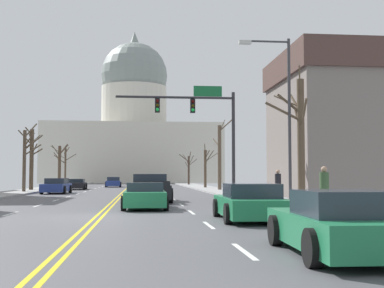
# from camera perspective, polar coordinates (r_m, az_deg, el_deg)

# --- Properties ---
(ground) EXTENTS (20.00, 180.00, 0.20)m
(ground) POSITION_cam_1_polar(r_m,az_deg,el_deg) (18.51, -10.42, -7.99)
(ground) COLOR #4D4D52
(signal_gantry) EXTENTS (7.91, 0.41, 7.28)m
(signal_gantry) POSITION_cam_1_polar(r_m,az_deg,el_deg) (33.76, 1.06, 3.00)
(signal_gantry) COLOR #28282D
(signal_gantry) RESTS_ON ground
(street_lamp_right) EXTENTS (2.39, 0.24, 7.60)m
(street_lamp_right) POSITION_cam_1_polar(r_m,az_deg,el_deg) (23.56, 10.09, 4.33)
(street_lamp_right) COLOR #333338
(street_lamp_right) RESTS_ON ground
(capitol_building) EXTENTS (33.30, 22.23, 30.68)m
(capitol_building) POSITION_cam_1_polar(r_m,az_deg,el_deg) (102.92, -6.53, 1.20)
(capitol_building) COLOR beige
(capitol_building) RESTS_ON ground
(pickup_truck_near_00) EXTENTS (2.38, 5.62, 1.55)m
(pickup_truck_near_00) POSITION_cam_1_polar(r_m,az_deg,el_deg) (28.84, -4.75, -5.05)
(pickup_truck_near_00) COLOR black
(pickup_truck_near_00) RESTS_ON ground
(sedan_near_01) EXTENTS (2.01, 4.35, 1.16)m
(sedan_near_01) POSITION_cam_1_polar(r_m,az_deg,el_deg) (22.70, -5.29, -5.86)
(sedan_near_01) COLOR #1E7247
(sedan_near_01) RESTS_ON ground
(sedan_near_02) EXTENTS (2.17, 4.69, 1.21)m
(sedan_near_02) POSITION_cam_1_polar(r_m,az_deg,el_deg) (17.01, 6.52, -6.60)
(sedan_near_02) COLOR #1E7247
(sedan_near_02) RESTS_ON ground
(sedan_near_03) EXTENTS (2.13, 4.28, 1.21)m
(sedan_near_03) POSITION_cam_1_polar(r_m,az_deg,el_deg) (9.97, 16.28, -8.70)
(sedan_near_03) COLOR #1E7247
(sedan_near_03) RESTS_ON ground
(sedan_oncoming_00) EXTENTS (2.06, 4.65, 1.23)m
(sedan_oncoming_00) POSITION_cam_1_polar(r_m,az_deg,el_deg) (42.71, -14.95, -4.59)
(sedan_oncoming_00) COLOR navy
(sedan_oncoming_00) RESTS_ON ground
(sedan_oncoming_01) EXTENTS (2.11, 4.71, 1.09)m
(sedan_oncoming_01) POSITION_cam_1_polar(r_m,az_deg,el_deg) (53.81, -12.82, -4.43)
(sedan_oncoming_01) COLOR black
(sedan_oncoming_01) RESTS_ON ground
(sedan_oncoming_02) EXTENTS (2.03, 4.73, 1.25)m
(sedan_oncoming_02) POSITION_cam_1_polar(r_m,az_deg,el_deg) (64.27, -8.80, -4.27)
(sedan_oncoming_02) COLOR navy
(sedan_oncoming_02) RESTS_ON ground
(flank_building_03) EXTENTS (11.04, 10.12, 9.76)m
(flank_building_03) POSITION_cam_1_polar(r_m,az_deg,el_deg) (36.85, 18.22, 2.05)
(flank_building_03) COLOR slate
(flank_building_03) RESTS_ON ground
(bare_tree_00) EXTENTS (1.62, 1.82, 4.75)m
(bare_tree_00) POSITION_cam_1_polar(r_m,az_deg,el_deg) (55.75, 1.53, -2.56)
(bare_tree_00) COLOR #4C3D2D
(bare_tree_00) RESTS_ON ground
(bare_tree_01) EXTENTS (2.16, 2.40, 5.02)m
(bare_tree_01) POSITION_cam_1_polar(r_m,az_deg,el_deg) (60.96, -14.63, -2.26)
(bare_tree_01) COLOR #4C3D2D
(bare_tree_01) RESTS_ON ground
(bare_tree_02) EXTENTS (2.62, 2.52, 4.76)m
(bare_tree_02) POSITION_cam_1_polar(r_m,az_deg,el_deg) (73.15, -0.38, -2.72)
(bare_tree_02) COLOR #423328
(bare_tree_02) RESTS_ON ground
(bare_tree_03) EXTENTS (2.67, 2.74, 5.07)m
(bare_tree_03) POSITION_cam_1_polar(r_m,az_deg,el_deg) (69.59, -14.01, -2.22)
(bare_tree_03) COLOR #4C3D2D
(bare_tree_03) RESTS_ON ground
(bare_tree_04) EXTENTS (1.76, 2.59, 6.13)m
(bare_tree_04) POSITION_cam_1_polar(r_m,az_deg,el_deg) (23.58, 11.99, 0.82)
(bare_tree_04) COLOR #4C3D2D
(bare_tree_04) RESTS_ON ground
(bare_tree_05) EXTENTS (1.81, 2.66, 5.71)m
(bare_tree_05) POSITION_cam_1_polar(r_m,az_deg,el_deg) (44.33, -18.13, -1.30)
(bare_tree_05) COLOR brown
(bare_tree_05) RESTS_ON ground
(bare_tree_06) EXTENTS (1.91, 2.12, 6.80)m
(bare_tree_06) POSITION_cam_1_polar(r_m,az_deg,el_deg) (47.79, 3.13, -1.28)
(bare_tree_06) COLOR brown
(bare_tree_06) RESTS_ON ground
(bare_tree_07) EXTENTS (2.24, 2.18, 5.77)m
(bare_tree_07) POSITION_cam_1_polar(r_m,az_deg,el_deg) (49.30, -17.54, -1.46)
(bare_tree_07) COLOR #4C3D2D
(bare_tree_07) RESTS_ON ground
(pedestrian_00) EXTENTS (0.35, 0.34, 1.67)m
(pedestrian_00) POSITION_cam_1_polar(r_m,az_deg,el_deg) (19.37, 14.61, -4.63)
(pedestrian_00) COLOR black
(pedestrian_00) RESTS_ON ground
(pedestrian_01) EXTENTS (0.35, 0.34, 1.64)m
(pedestrian_01) POSITION_cam_1_polar(r_m,az_deg,el_deg) (28.23, 9.61, -4.34)
(pedestrian_01) COLOR #33333D
(pedestrian_01) RESTS_ON ground
(bicycle_parked) EXTENTS (0.12, 1.77, 0.85)m
(bicycle_parked) POSITION_cam_1_polar(r_m,az_deg,el_deg) (16.30, 16.36, -6.88)
(bicycle_parked) COLOR black
(bicycle_parked) RESTS_ON ground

